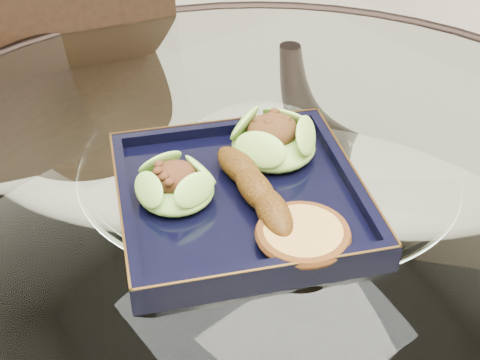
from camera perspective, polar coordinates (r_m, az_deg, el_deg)
dining_table at (r=0.90m, az=2.07°, el=-9.25°), size 1.13×1.13×0.77m
dining_chair at (r=1.25m, az=-11.45°, el=-0.52°), size 0.47×0.47×0.89m
navy_plate at (r=0.76m, az=0.00°, el=-1.81°), size 0.36×0.36×0.02m
lettuce_wrap_left at (r=0.74m, az=-5.52°, el=-0.58°), size 0.11×0.11×0.03m
lettuce_wrap_right at (r=0.80m, az=2.88°, el=3.27°), size 0.11×0.11×0.04m
roasted_plantain at (r=0.73m, az=1.33°, el=-0.75°), size 0.07×0.17×0.03m
crumb_patty at (r=0.69m, az=5.38°, el=-4.74°), size 0.09×0.09×0.02m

